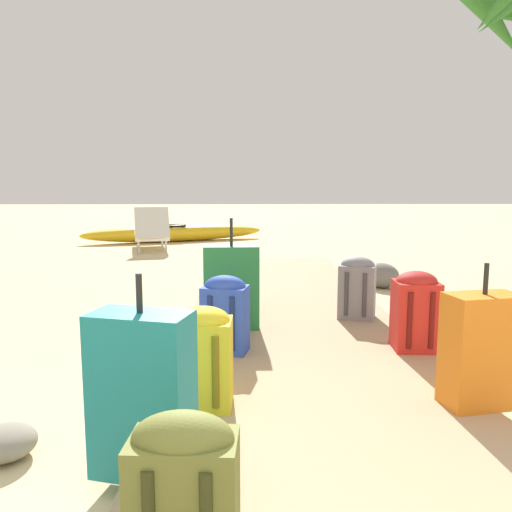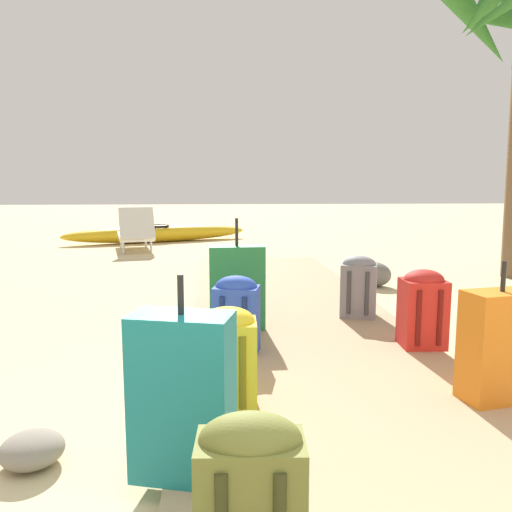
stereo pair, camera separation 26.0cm
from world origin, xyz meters
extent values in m
plane|color=#CCB789|center=(0.00, 2.83, 0.00)|extent=(60.00, 60.00, 0.00)
cube|color=tan|center=(0.00, 3.54, 0.04)|extent=(1.73, 7.07, 0.08)
cube|color=#2847B7|center=(-0.53, 2.59, 0.30)|extent=(0.33, 0.27, 0.45)
ellipsoid|color=#2847B7|center=(-0.53, 2.59, 0.53)|extent=(0.32, 0.25, 0.15)
cylinder|color=navy|center=(-0.62, 2.51, 0.30)|extent=(0.04, 0.04, 0.36)
cylinder|color=navy|center=(-0.48, 2.47, 0.30)|extent=(0.04, 0.04, 0.36)
cube|color=black|center=(-0.56, 3.68, 0.34)|extent=(0.31, 0.22, 0.52)
ellipsoid|color=black|center=(-0.56, 3.68, 0.60)|extent=(0.29, 0.21, 0.15)
cylinder|color=black|center=(-0.64, 3.58, 0.34)|extent=(0.04, 0.04, 0.41)
cylinder|color=black|center=(-0.49, 3.58, 0.34)|extent=(0.04, 0.04, 0.41)
cube|color=olive|center=(-0.57, 0.64, 0.29)|extent=(0.31, 0.20, 0.42)
ellipsoid|color=olive|center=(-0.57, 0.64, 0.50)|extent=(0.30, 0.19, 0.15)
cube|color=#237538|center=(-0.50, 3.16, 0.41)|extent=(0.43, 0.20, 0.65)
cylinder|color=black|center=(-0.50, 3.16, 0.84)|extent=(0.02, 0.02, 0.21)
cube|color=red|center=(0.76, 2.61, 0.32)|extent=(0.30, 0.27, 0.47)
ellipsoid|color=red|center=(0.76, 2.61, 0.55)|extent=(0.29, 0.26, 0.14)
cylinder|color=#5B110F|center=(0.68, 2.49, 0.32)|extent=(0.04, 0.04, 0.38)
cylinder|color=#5B110F|center=(0.83, 2.48, 0.32)|extent=(0.04, 0.04, 0.38)
cube|color=gold|center=(-0.61, 1.75, 0.30)|extent=(0.29, 0.24, 0.45)
ellipsoid|color=gold|center=(-0.61, 1.75, 0.53)|extent=(0.28, 0.23, 0.14)
cylinder|color=#6D5E11|center=(-0.68, 1.64, 0.30)|extent=(0.04, 0.04, 0.36)
cylinder|color=#6D5E11|center=(-0.54, 1.63, 0.30)|extent=(0.04, 0.04, 0.36)
cube|color=#197A7F|center=(-0.79, 1.16, 0.40)|extent=(0.42, 0.30, 0.64)
cylinder|color=black|center=(-0.79, 1.16, 0.79)|extent=(0.02, 0.02, 0.15)
cube|color=orange|center=(0.79, 1.73, 0.37)|extent=(0.40, 0.27, 0.58)
cylinder|color=black|center=(0.79, 1.73, 0.74)|extent=(0.02, 0.02, 0.16)
cube|color=slate|center=(0.55, 3.44, 0.31)|extent=(0.35, 0.30, 0.45)
ellipsoid|color=slate|center=(0.55, 3.44, 0.53)|extent=(0.33, 0.29, 0.15)
cylinder|color=#3A3A3D|center=(0.44, 3.36, 0.31)|extent=(0.05, 0.05, 0.36)
cylinder|color=#3A3A3D|center=(0.58, 3.31, 0.31)|extent=(0.05, 0.05, 0.36)
cone|color=#2D6B28|center=(2.94, 6.22, 3.34)|extent=(1.41, 0.94, 1.08)
cube|color=white|center=(-2.17, 8.83, 0.26)|extent=(0.89, 1.50, 0.08)
cube|color=white|center=(-2.04, 8.25, 0.54)|extent=(0.68, 0.54, 0.55)
cylinder|color=silver|center=(-2.53, 9.33, 0.11)|extent=(0.04, 0.04, 0.22)
cylinder|color=silver|center=(-2.06, 9.43, 0.11)|extent=(0.04, 0.04, 0.22)
cylinder|color=silver|center=(-2.29, 8.23, 0.11)|extent=(0.04, 0.04, 0.22)
cylinder|color=silver|center=(-1.82, 8.34, 0.11)|extent=(0.04, 0.04, 0.22)
ellipsoid|color=gold|center=(-1.89, 10.17, 0.18)|extent=(3.92, 1.93, 0.36)
torus|color=black|center=(-1.89, 10.17, 0.34)|extent=(0.63, 0.63, 0.05)
ellipsoid|color=slate|center=(1.22, 5.08, 0.15)|extent=(0.53, 0.53, 0.29)
ellipsoid|color=gray|center=(-1.45, 1.42, 0.07)|extent=(0.38, 0.38, 0.14)
camera|label=1|loc=(-0.40, -0.66, 1.19)|focal=34.98mm
camera|label=2|loc=(-0.66, -0.64, 1.19)|focal=34.98mm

